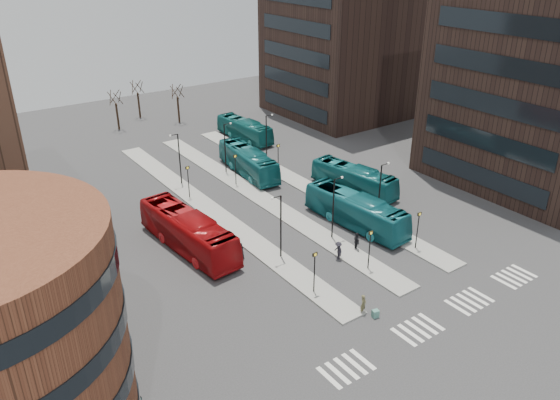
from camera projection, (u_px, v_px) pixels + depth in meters
ground at (472, 354)px, 37.65m from camera, size 160.00×160.00×0.00m
island_left at (210, 210)px, 57.59m from camera, size 2.50×45.00×0.15m
island_mid at (258, 196)px, 60.73m from camera, size 2.50×45.00×0.15m
island_right at (301, 183)px, 63.86m from camera, size 2.50×45.00×0.15m
suitcase at (375, 314)px, 41.25m from camera, size 0.56×0.49×0.61m
red_bus at (188, 231)px, 49.82m from camera, size 4.12×13.09×3.59m
teal_bus_a at (356, 211)px, 53.93m from camera, size 3.77×12.10×3.32m
teal_bus_b at (248, 161)px, 66.10m from camera, size 3.80×11.70×3.20m
teal_bus_c at (354, 179)px, 61.49m from camera, size 4.26×11.07×3.01m
teal_bus_d at (245, 129)px, 77.57m from camera, size 3.23×10.65×2.92m
traveller at (363, 304)px, 41.44m from camera, size 0.71×0.60×1.66m
commuter_a at (240, 251)px, 48.55m from camera, size 0.81×0.64×1.62m
commuter_b at (357, 242)px, 49.91m from camera, size 0.78×1.14×1.79m
commuter_c at (338, 250)px, 48.58m from camera, size 0.86×1.21×1.70m
bicycle_far at (129, 400)px, 33.40m from camera, size 1.63×0.85×0.81m
crosswalk_stripes at (442, 316)px, 41.51m from camera, size 22.35×2.40×0.01m
tower_near at (554, 50)px, 59.65m from camera, size 20.12×20.00×30.00m
tower_far at (347, 17)px, 84.65m from camera, size 20.12×20.00×30.00m
sign_poles at (293, 200)px, 54.36m from camera, size 12.45×22.12×3.65m
lamp_posts at (273, 171)px, 58.08m from camera, size 14.04×20.24×6.12m
bare_trees at (145, 106)px, 83.96m from camera, size 10.97×8.14×5.90m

